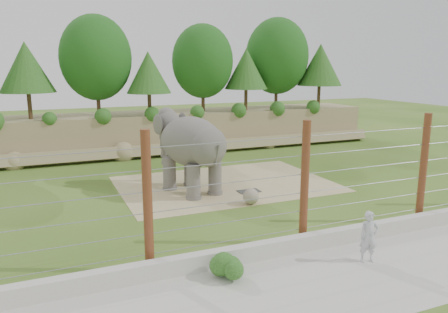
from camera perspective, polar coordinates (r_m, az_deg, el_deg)
name	(u,v)px	position (r m, az deg, el deg)	size (l,w,h in m)	color
ground	(243,203)	(18.29, 2.46, -6.11)	(90.00, 90.00, 0.00)	#365A18
back_embankment	(170,91)	(29.55, -7.12, 8.54)	(30.00, 5.52, 8.77)	#95875B
dirt_patch	(225,184)	(21.10, 0.19, -3.60)	(10.00, 7.00, 0.02)	tan
drain_grate	(249,191)	(19.87, 3.28, -4.54)	(1.00, 0.60, 0.03)	#262628
elephant	(191,153)	(19.47, -4.27, 0.44)	(1.90, 4.43, 3.59)	#615C56
stone_ball	(251,196)	(18.02, 3.53, -5.22)	(0.66, 0.66, 0.66)	gray
retaining_wall	(311,241)	(14.14, 11.35, -10.81)	(26.00, 0.35, 0.50)	beige
walkway	(353,277)	(12.80, 16.49, -14.81)	(26.00, 4.00, 0.01)	beige
barrier_fence	(305,183)	(13.96, 10.49, -3.46)	(20.26, 0.26, 4.00)	#502716
walkway_shrub	(228,266)	(12.02, 0.58, -14.13)	(0.74, 0.74, 0.74)	#1C4E17
zookeeper	(369,237)	(13.50, 18.41, -9.92)	(0.56, 0.36, 1.52)	#ADB0B6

